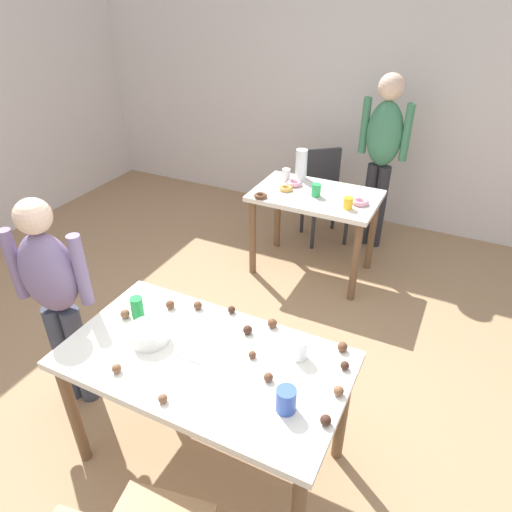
{
  "coord_description": "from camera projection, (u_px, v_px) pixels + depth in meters",
  "views": [
    {
      "loc": [
        1.01,
        -1.47,
        2.31
      ],
      "look_at": [
        0.01,
        0.58,
        0.9
      ],
      "focal_mm": 32.34,
      "sensor_mm": 36.0,
      "label": 1
    }
  ],
  "objects": [
    {
      "name": "cake_ball_11",
      "position": [
        345.0,
        365.0,
        2.12
      ],
      "size": [
        0.04,
        0.04,
        0.04
      ],
      "primitive_type": "sphere",
      "color": "#3D2319",
      "rests_on": "dining_table_near"
    },
    {
      "name": "chair_far_table",
      "position": [
        323.0,
        190.0,
        4.5
      ],
      "size": [
        0.56,
        0.56,
        0.87
      ],
      "color": "#2D2D33",
      "rests_on": "ground_plane"
    },
    {
      "name": "cake_ball_7",
      "position": [
        125.0,
        314.0,
        2.43
      ],
      "size": [
        0.05,
        0.05,
        0.05
      ],
      "primitive_type": "sphere",
      "color": "brown",
      "rests_on": "dining_table_near"
    },
    {
      "name": "dining_table_far",
      "position": [
        315.0,
        207.0,
        3.87
      ],
      "size": [
        1.03,
        0.65,
        0.75
      ],
      "color": "silver",
      "rests_on": "ground_plane"
    },
    {
      "name": "cake_ball_12",
      "position": [
        170.0,
        305.0,
        2.5
      ],
      "size": [
        0.05,
        0.05,
        0.05
      ],
      "primitive_type": "sphere",
      "color": "brown",
      "rests_on": "dining_table_near"
    },
    {
      "name": "cake_ball_3",
      "position": [
        163.0,
        398.0,
        1.95
      ],
      "size": [
        0.04,
        0.04,
        0.04
      ],
      "primitive_type": "sphere",
      "color": "brown",
      "rests_on": "dining_table_near"
    },
    {
      "name": "cake_ball_13",
      "position": [
        326.0,
        420.0,
        1.85
      ],
      "size": [
        0.05,
        0.05,
        0.05
      ],
      "primitive_type": "sphere",
      "color": "#3D2319",
      "rests_on": "dining_table_near"
    },
    {
      "name": "person_girl_near",
      "position": [
        54.0,
        292.0,
        2.53
      ],
      "size": [
        0.45,
        0.29,
        1.37
      ],
      "color": "#383D4C",
      "rests_on": "ground_plane"
    },
    {
      "name": "wall_back",
      "position": [
        374.0,
        94.0,
        4.48
      ],
      "size": [
        6.4,
        0.1,
        2.6
      ],
      "primitive_type": "cube",
      "color": "silver",
      "rests_on": "ground_plane"
    },
    {
      "name": "cake_ball_4",
      "position": [
        339.0,
        391.0,
        1.98
      ],
      "size": [
        0.05,
        0.05,
        0.05
      ],
      "primitive_type": "sphere",
      "color": "brown",
      "rests_on": "dining_table_near"
    },
    {
      "name": "donut_far_0",
      "position": [
        286.0,
        188.0,
        3.85
      ],
      "size": [
        0.12,
        0.12,
        0.03
      ],
      "primitive_type": "torus",
      "color": "gold",
      "rests_on": "dining_table_far"
    },
    {
      "name": "cup_far_2",
      "position": [
        286.0,
        175.0,
        4.01
      ],
      "size": [
        0.07,
        0.07,
        0.11
      ],
      "primitive_type": "cylinder",
      "color": "white",
      "rests_on": "dining_table_far"
    },
    {
      "name": "cake_ball_9",
      "position": [
        117.0,
        368.0,
        2.1
      ],
      "size": [
        0.04,
        0.04,
        0.04
      ],
      "primitive_type": "sphere",
      "color": "brown",
      "rests_on": "dining_table_near"
    },
    {
      "name": "cake_ball_5",
      "position": [
        232.0,
        310.0,
        2.47
      ],
      "size": [
        0.04,
        0.04,
        0.04
      ],
      "primitive_type": "sphere",
      "color": "#3D2319",
      "rests_on": "dining_table_near"
    },
    {
      "name": "cake_ball_2",
      "position": [
        342.0,
        347.0,
        2.21
      ],
      "size": [
        0.05,
        0.05,
        0.05
      ],
      "primitive_type": "sphere",
      "color": "brown",
      "rests_on": "dining_table_near"
    },
    {
      "name": "soda_can",
      "position": [
        137.0,
        308.0,
        2.41
      ],
      "size": [
        0.07,
        0.07,
        0.12
      ],
      "primitive_type": "cylinder",
      "color": "#198438",
      "rests_on": "dining_table_near"
    },
    {
      "name": "ground_plane",
      "position": [
        212.0,
        432.0,
        2.72
      ],
      "size": [
        6.4,
        6.4,
        0.0
      ],
      "primitive_type": "plane",
      "color": "#9E7A56"
    },
    {
      "name": "cup_far_0",
      "position": [
        316.0,
        190.0,
        3.73
      ],
      "size": [
        0.08,
        0.08,
        0.1
      ],
      "primitive_type": "cylinder",
      "color": "green",
      "rests_on": "dining_table_far"
    },
    {
      "name": "donut_far_2",
      "position": [
        261.0,
        196.0,
        3.73
      ],
      "size": [
        0.11,
        0.11,
        0.03
      ],
      "primitive_type": "torus",
      "color": "brown",
      "rests_on": "dining_table_far"
    },
    {
      "name": "donut_far_3",
      "position": [
        294.0,
        183.0,
        3.94
      ],
      "size": [
        0.13,
        0.13,
        0.04
      ],
      "primitive_type": "torus",
      "color": "pink",
      "rests_on": "dining_table_far"
    },
    {
      "name": "cake_ball_1",
      "position": [
        198.0,
        305.0,
        2.49
      ],
      "size": [
        0.05,
        0.05,
        0.05
      ],
      "primitive_type": "sphere",
      "color": "brown",
      "rests_on": "dining_table_near"
    },
    {
      "name": "donut_far_1",
      "position": [
        360.0,
        202.0,
        3.62
      ],
      "size": [
        0.13,
        0.13,
        0.04
      ],
      "primitive_type": "torus",
      "color": "pink",
      "rests_on": "dining_table_far"
    },
    {
      "name": "dining_table_near",
      "position": [
        205.0,
        372.0,
        2.24
      ],
      "size": [
        1.37,
        0.75,
        0.75
      ],
      "color": "silver",
      "rests_on": "ground_plane"
    },
    {
      "name": "cup_near_1",
      "position": [
        286.0,
        400.0,
        1.9
      ],
      "size": [
        0.09,
        0.09,
        0.11
      ],
      "primitive_type": "cylinder",
      "color": "#3351B2",
      "rests_on": "dining_table_near"
    },
    {
      "name": "cake_ball_8",
      "position": [
        248.0,
        330.0,
        2.32
      ],
      "size": [
        0.05,
        0.05,
        0.05
      ],
      "primitive_type": "sphere",
      "color": "#3D2319",
      "rests_on": "dining_table_near"
    },
    {
      "name": "pitcher_far",
      "position": [
        301.0,
        164.0,
        4.02
      ],
      "size": [
        0.1,
        0.1,
        0.26
      ],
      "primitive_type": "cylinder",
      "color": "white",
      "rests_on": "dining_table_far"
    },
    {
      "name": "cake_ball_10",
      "position": [
        252.0,
        355.0,
        2.18
      ],
      "size": [
        0.04,
        0.04,
        0.04
      ],
      "primitive_type": "sphere",
      "color": "brown",
      "rests_on": "dining_table_near"
    },
    {
      "name": "fork_near",
      "position": [
        191.0,
        359.0,
        2.17
      ],
      "size": [
        0.17,
        0.02,
        0.01
      ],
      "primitive_type": "cube",
      "color": "silver",
      "rests_on": "dining_table_near"
    },
    {
      "name": "person_adult_far",
      "position": [
        382.0,
        148.0,
        4.09
      ],
      "size": [
        0.46,
        0.24,
        1.61
      ],
      "color": "#28282D",
      "rests_on": "ground_plane"
    },
    {
      "name": "cup_far_1",
      "position": [
        348.0,
        203.0,
        3.54
      ],
      "size": [
        0.07,
        0.07,
        0.09
      ],
      "primitive_type": "cylinder",
      "color": "yellow",
      "rests_on": "dining_table_far"
    },
    {
      "name": "cake_ball_6",
      "position": [
        268.0,
        377.0,
        2.05
      ],
      "size": [
        0.04,
        0.04,
        0.04
      ],
      "primitive_type": "sphere",
      "color": "brown",
      "rests_on": "dining_table_near"
    },
    {
      "name": "cake_ball_0",
      "position": [
        272.0,
        323.0,
        2.36
      ],
      "size": [
        0.05,
        0.05,
        0.05
      ],
      "primitive_type": "sphere",
      "color": "brown",
      "rests_on": "dining_table_near"
    },
    {
      "name": "mixing_bowl",
      "position": [
        150.0,
        334.0,
        2.27
      ],
      "size": [
        0.19,
        0.19,
        0.09
      ],
      "primitive_type": "cylinder",
      "color": "white",
      "rests_on": "dining_table_near"
    },
    {
      "name": "cup_near_0",
      "position": [
        300.0,
        349.0,
        2.16
      ],
      "size": [
        0.08,
        0.08,
        0.11
      ],
      "primitive_type": "cylinder",
      "color": "white",
      "rests_on": "dining_table_near"
    }
  ]
}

